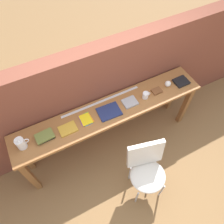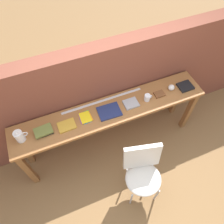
{
  "view_description": "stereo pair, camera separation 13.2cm",
  "coord_description": "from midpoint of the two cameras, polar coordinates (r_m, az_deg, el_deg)",
  "views": [
    {
      "loc": [
        -0.69,
        -1.09,
        3.09
      ],
      "look_at": [
        0.0,
        0.25,
        0.9
      ],
      "focal_mm": 35.0,
      "sensor_mm": 36.0,
      "label": 1
    },
    {
      "loc": [
        -0.57,
        -1.15,
        3.09
      ],
      "look_at": [
        0.0,
        0.25,
        0.9
      ],
      "focal_mm": 35.0,
      "sensor_mm": 36.0,
      "label": 2
    }
  ],
  "objects": [
    {
      "name": "book_open_centre",
      "position": [
        2.68,
        -2.17,
        0.06
      ],
      "size": [
        0.28,
        0.23,
        0.02
      ],
      "primitive_type": "cube",
      "rotation": [
        0.0,
        0.0,
        -0.04
      ],
      "color": "navy",
      "rests_on": "sideboard"
    },
    {
      "name": "mug",
      "position": [
        2.81,
        7.46,
        4.32
      ],
      "size": [
        0.11,
        0.08,
        0.09
      ],
      "color": "white",
      "rests_on": "sideboard"
    },
    {
      "name": "book_stack_leftmost",
      "position": [
        2.62,
        -18.5,
        -6.06
      ],
      "size": [
        0.21,
        0.15,
        0.05
      ],
      "color": "black",
      "rests_on": "sideboard"
    },
    {
      "name": "book_repair_rightmost",
      "position": [
        3.1,
        16.46,
        7.59
      ],
      "size": [
        0.19,
        0.17,
        0.03
      ],
      "primitive_type": "cube",
      "rotation": [
        0.0,
        0.0,
        0.01
      ],
      "color": "black",
      "rests_on": "sideboard"
    },
    {
      "name": "ground_plane",
      "position": [
        3.35,
        0.85,
        -11.98
      ],
      "size": [
        40.0,
        40.0,
        0.0
      ],
      "primitive_type": "plane",
      "color": "olive"
    },
    {
      "name": "ruler_metal_back_edge",
      "position": [
        2.79,
        -4.25,
        2.71
      ],
      "size": [
        1.07,
        0.03,
        0.0
      ],
      "primitive_type": "cube",
      "color": "silver",
      "rests_on": "sideboard"
    },
    {
      "name": "sports_ball_small",
      "position": [
        3.0,
        13.17,
        7.18
      ],
      "size": [
        0.08,
        0.08,
        0.08
      ],
      "primitive_type": "sphere",
      "color": "silver",
      "rests_on": "sideboard"
    },
    {
      "name": "pitcher_white",
      "position": [
        2.6,
        -24.05,
        -7.55
      ],
      "size": [
        0.14,
        0.1,
        0.18
      ],
      "color": "white",
      "rests_on": "sideboard"
    },
    {
      "name": "sideboard",
      "position": [
        2.82,
        -1.8,
        -1.14
      ],
      "size": [
        2.5,
        0.44,
        0.88
      ],
      "color": "#996033",
      "rests_on": "ground"
    },
    {
      "name": "pamphlet_pile_colourful",
      "position": [
        2.64,
        -8.22,
        -1.93
      ],
      "size": [
        0.15,
        0.18,
        0.01
      ],
      "color": "#3399D8",
      "rests_on": "sideboard"
    },
    {
      "name": "magazine_cycling",
      "position": [
        2.61,
        -12.88,
        -4.38
      ],
      "size": [
        0.21,
        0.16,
        0.02
      ],
      "primitive_type": "cube",
      "rotation": [
        0.0,
        0.0,
        0.02
      ],
      "color": "gold",
      "rests_on": "sideboard"
    },
    {
      "name": "brick_wall_back",
      "position": [
        2.96,
        -4.74,
        4.39
      ],
      "size": [
        6.0,
        0.2,
        1.6
      ],
      "primitive_type": "cube",
      "color": "brown",
      "rests_on": "ground"
    },
    {
      "name": "book_grey_hardcover",
      "position": [
        2.76,
        3.32,
        2.54
      ],
      "size": [
        0.18,
        0.15,
        0.03
      ],
      "primitive_type": "cube",
      "rotation": [
        0.0,
        0.0,
        -0.0
      ],
      "color": "#9E9EA3",
      "rests_on": "sideboard"
    },
    {
      "name": "chair_white_moulded",
      "position": [
        2.75,
        7.67,
        -14.46
      ],
      "size": [
        0.53,
        0.54,
        0.89
      ],
      "color": "silver",
      "rests_on": "ground"
    },
    {
      "name": "leather_journal_brown",
      "position": [
        2.92,
        10.34,
        5.4
      ],
      "size": [
        0.13,
        0.1,
        0.02
      ],
      "primitive_type": "cube",
      "rotation": [
        0.0,
        0.0,
        0.01
      ],
      "color": "brown",
      "rests_on": "sideboard"
    }
  ]
}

